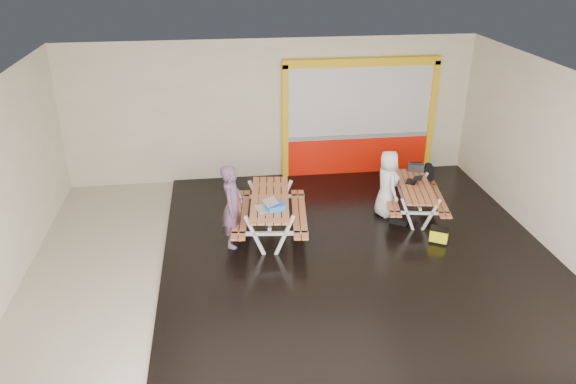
{
  "coord_description": "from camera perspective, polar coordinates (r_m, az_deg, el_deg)",
  "views": [
    {
      "loc": [
        -1.32,
        -9.04,
        5.69
      ],
      "look_at": [
        0.0,
        0.9,
        1.0
      ],
      "focal_mm": 34.52,
      "sensor_mm": 36.0,
      "label": 1
    }
  ],
  "objects": [
    {
      "name": "laptop_left",
      "position": [
        10.7,
        -2.33,
        -1.46
      ],
      "size": [
        0.47,
        0.44,
        0.17
      ],
      "color": "silver",
      "rests_on": "picnic_table_left"
    },
    {
      "name": "toolbox",
      "position": [
        13.05,
        13.02,
        2.52
      ],
      "size": [
        0.4,
        0.26,
        0.21
      ],
      "color": "black",
      "rests_on": "picnic_table_right"
    },
    {
      "name": "blue_pouch",
      "position": [
        10.67,
        -1.29,
        -1.54
      ],
      "size": [
        0.42,
        0.35,
        0.11
      ],
      "primitive_type": "cube",
      "rotation": [
        0.0,
        0.0,
        0.3
      ],
      "color": "blue",
      "rests_on": "picnic_table_left"
    },
    {
      "name": "backpack",
      "position": [
        13.21,
        14.18,
        1.99
      ],
      "size": [
        0.25,
        0.16,
        0.41
      ],
      "color": "black",
      "rests_on": "picnic_table_right"
    },
    {
      "name": "kiosk",
      "position": [
        14.1,
        7.32,
        7.33
      ],
      "size": [
        3.88,
        0.16,
        3.0
      ],
      "color": "red",
      "rests_on": "room"
    },
    {
      "name": "picnic_table_right",
      "position": [
        12.36,
        12.91,
        -0.08
      ],
      "size": [
        1.56,
        2.04,
        0.74
      ],
      "color": "#C87344",
      "rests_on": "deck"
    },
    {
      "name": "room",
      "position": [
        9.95,
        0.68,
        1.73
      ],
      "size": [
        10.02,
        8.02,
        3.52
      ],
      "color": "beige",
      "rests_on": "ground"
    },
    {
      "name": "dark_case",
      "position": [
        12.14,
        11.41,
        -2.8
      ],
      "size": [
        0.46,
        0.43,
        0.14
      ],
      "primitive_type": "cube",
      "rotation": [
        0.0,
        0.0,
        -0.59
      ],
      "color": "black",
      "rests_on": "deck"
    },
    {
      "name": "fluke_bag",
      "position": [
        11.53,
        15.28,
        -4.35
      ],
      "size": [
        0.43,
        0.39,
        0.31
      ],
      "color": "black",
      "rests_on": "deck"
    },
    {
      "name": "laptop_right",
      "position": [
        12.42,
        12.8,
        1.17
      ],
      "size": [
        0.45,
        0.43,
        0.14
      ],
      "color": "black",
      "rests_on": "picnic_table_right"
    },
    {
      "name": "picnic_table_left",
      "position": [
        11.24,
        -1.87,
        -1.56
      ],
      "size": [
        1.69,
        2.31,
        0.86
      ],
      "color": "#C87344",
      "rests_on": "deck"
    },
    {
      "name": "person_right",
      "position": [
        12.16,
        10.19,
        0.84
      ],
      "size": [
        0.55,
        0.78,
        1.5
      ],
      "primitive_type": "imported",
      "rotation": [
        0.0,
        0.0,
        1.67
      ],
      "color": "white",
      "rests_on": "deck"
    },
    {
      "name": "person_left",
      "position": [
        10.78,
        -5.75,
        -1.46
      ],
      "size": [
        0.57,
        0.71,
        1.69
      ],
      "primitive_type": "imported",
      "rotation": [
        0.0,
        0.0,
        1.26
      ],
      "color": "#694968",
      "rests_on": "deck"
    },
    {
      "name": "deck",
      "position": [
        10.98,
        7.15,
        -6.23
      ],
      "size": [
        7.5,
        7.98,
        0.05
      ],
      "primitive_type": "cube",
      "color": "black",
      "rests_on": "room"
    }
  ]
}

